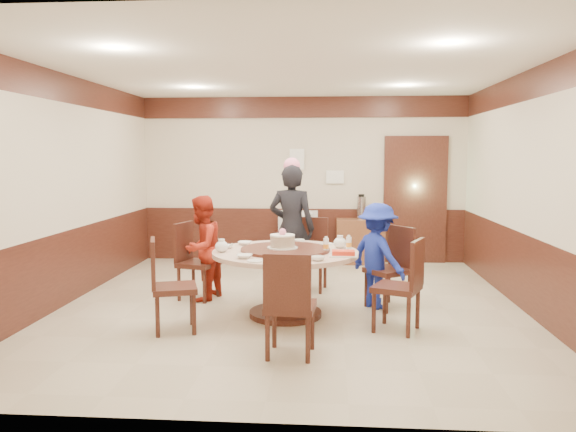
# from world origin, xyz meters

# --- Properties ---
(room) EXTENTS (6.00, 6.04, 2.84)m
(room) POSITION_xyz_m (0.01, 0.01, 1.08)
(room) COLOR beige
(room) RESTS_ON ground
(banquet_table) EXTENTS (1.64, 1.64, 0.78)m
(banquet_table) POSITION_xyz_m (-0.03, -0.43, 0.53)
(banquet_table) COLOR #411C14
(banquet_table) RESTS_ON ground
(chair_0) EXTENTS (0.62, 0.62, 0.97)m
(chair_0) POSITION_xyz_m (1.18, 0.02, 0.30)
(chair_0) COLOR #411C14
(chair_0) RESTS_ON ground
(chair_1) EXTENTS (0.50, 0.51, 0.97)m
(chair_1) POSITION_xyz_m (0.20, 0.85, 0.30)
(chair_1) COLOR #411C14
(chair_1) RESTS_ON ground
(chair_2) EXTENTS (0.55, 0.54, 0.97)m
(chair_2) POSITION_xyz_m (-1.21, 0.27, 0.30)
(chair_2) COLOR #411C14
(chair_2) RESTS_ON ground
(chair_3) EXTENTS (0.56, 0.55, 0.97)m
(chair_3) POSITION_xyz_m (-1.15, -1.06, 0.30)
(chair_3) COLOR #411C14
(chair_3) RESTS_ON ground
(chair_4) EXTENTS (0.47, 0.48, 0.97)m
(chair_4) POSITION_xyz_m (0.11, -1.70, 0.30)
(chair_4) COLOR #411C14
(chair_4) RESTS_ON ground
(chair_5) EXTENTS (0.58, 0.58, 0.97)m
(chair_5) POSITION_xyz_m (1.18, -0.88, 0.30)
(chair_5) COLOR #411C14
(chair_5) RESTS_ON ground
(person_standing) EXTENTS (0.69, 0.52, 1.70)m
(person_standing) POSITION_xyz_m (-0.04, 0.76, 0.85)
(person_standing) COLOR black
(person_standing) RESTS_ON ground
(person_red) EXTENTS (0.66, 0.75, 1.32)m
(person_red) POSITION_xyz_m (-1.14, 0.23, 0.66)
(person_red) COLOR #AC2717
(person_red) RESTS_ON ground
(person_blue) EXTENTS (0.87, 0.92, 1.26)m
(person_blue) POSITION_xyz_m (1.04, 0.02, 0.63)
(person_blue) COLOR #18299C
(person_blue) RESTS_ON ground
(birthday_cake) EXTENTS (0.34, 0.34, 0.22)m
(birthday_cake) POSITION_xyz_m (-0.06, -0.43, 0.86)
(birthday_cake) COLOR white
(birthday_cake) RESTS_ON banquet_table
(teapot_left) EXTENTS (0.17, 0.15, 0.13)m
(teapot_left) POSITION_xyz_m (-0.73, -0.56, 0.81)
(teapot_left) COLOR white
(teapot_left) RESTS_ON banquet_table
(teapot_right) EXTENTS (0.17, 0.15, 0.13)m
(teapot_right) POSITION_xyz_m (0.59, -0.18, 0.81)
(teapot_right) COLOR white
(teapot_right) RESTS_ON banquet_table
(bowl_0) EXTENTS (0.17, 0.17, 0.04)m
(bowl_0) POSITION_xyz_m (-0.55, -0.04, 0.77)
(bowl_0) COLOR white
(bowl_0) RESTS_ON banquet_table
(bowl_1) EXTENTS (0.15, 0.15, 0.05)m
(bowl_1) POSITION_xyz_m (0.35, -0.99, 0.77)
(bowl_1) COLOR white
(bowl_1) RESTS_ON banquet_table
(bowl_2) EXTENTS (0.17, 0.17, 0.04)m
(bowl_2) POSITION_xyz_m (-0.42, -0.92, 0.77)
(bowl_2) COLOR white
(bowl_2) RESTS_ON banquet_table
(bowl_3) EXTENTS (0.12, 0.12, 0.04)m
(bowl_3) POSITION_xyz_m (0.59, -0.57, 0.77)
(bowl_3) COLOR white
(bowl_3) RESTS_ON banquet_table
(bowl_4) EXTENTS (0.16, 0.16, 0.04)m
(bowl_4) POSITION_xyz_m (-0.72, -0.31, 0.77)
(bowl_4) COLOR white
(bowl_4) RESTS_ON banquet_table
(bowl_5) EXTENTS (0.14, 0.14, 0.04)m
(bowl_5) POSITION_xyz_m (0.09, 0.14, 0.77)
(bowl_5) COLOR white
(bowl_5) RESTS_ON banquet_table
(saucer_near) EXTENTS (0.18, 0.18, 0.01)m
(saucer_near) POSITION_xyz_m (-0.28, -1.08, 0.76)
(saucer_near) COLOR white
(saucer_near) RESTS_ON banquet_table
(saucer_far) EXTENTS (0.18, 0.18, 0.01)m
(saucer_far) POSITION_xyz_m (0.42, 0.07, 0.76)
(saucer_far) COLOR white
(saucer_far) RESTS_ON banquet_table
(shrimp_platter) EXTENTS (0.30, 0.20, 0.06)m
(shrimp_platter) POSITION_xyz_m (0.61, -0.74, 0.78)
(shrimp_platter) COLOR white
(shrimp_platter) RESTS_ON banquet_table
(bottle_0) EXTENTS (0.06, 0.06, 0.16)m
(bottle_0) POSITION_xyz_m (0.43, -0.51, 0.83)
(bottle_0) COLOR white
(bottle_0) RESTS_ON banquet_table
(bottle_1) EXTENTS (0.06, 0.06, 0.16)m
(bottle_1) POSITION_xyz_m (0.68, -0.38, 0.83)
(bottle_1) COLOR white
(bottle_1) RESTS_ON banquet_table
(tv_stand) EXTENTS (0.85, 0.45, 0.50)m
(tv_stand) POSITION_xyz_m (-0.08, 2.75, 0.25)
(tv_stand) COLOR #411C14
(tv_stand) RESTS_ON ground
(television) EXTENTS (0.68, 0.11, 0.39)m
(television) POSITION_xyz_m (-0.08, 2.75, 0.69)
(television) COLOR gray
(television) RESTS_ON tv_stand
(side_cabinet) EXTENTS (0.80, 0.40, 0.75)m
(side_cabinet) POSITION_xyz_m (0.98, 2.78, 0.38)
(side_cabinet) COLOR brown
(side_cabinet) RESTS_ON ground
(thermos) EXTENTS (0.15, 0.15, 0.38)m
(thermos) POSITION_xyz_m (0.99, 2.78, 0.94)
(thermos) COLOR silver
(thermos) RESTS_ON side_cabinet
(notice_left) EXTENTS (0.25, 0.00, 0.35)m
(notice_left) POSITION_xyz_m (-0.10, 2.96, 1.75)
(notice_left) COLOR white
(notice_left) RESTS_ON room
(notice_right) EXTENTS (0.30, 0.00, 0.22)m
(notice_right) POSITION_xyz_m (0.55, 2.96, 1.45)
(notice_right) COLOR white
(notice_right) RESTS_ON room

